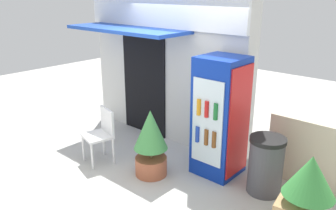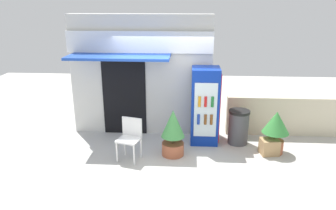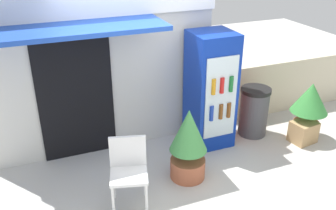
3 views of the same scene
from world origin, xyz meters
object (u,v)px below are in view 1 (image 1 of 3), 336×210
(drink_cooler, at_px, (220,117))
(trash_bin, at_px, (266,165))
(potted_plant_curbside, at_px, (309,186))
(plastic_chair, at_px, (102,131))
(potted_plant_near_shop, at_px, (151,141))

(drink_cooler, height_order, trash_bin, drink_cooler)
(potted_plant_curbside, bearing_deg, plastic_chair, -171.60)
(plastic_chair, relative_size, trash_bin, 1.09)
(drink_cooler, bearing_deg, potted_plant_near_shop, -133.76)
(potted_plant_curbside, xyz_separation_m, trash_bin, (-0.74, 0.45, -0.18))
(potted_plant_near_shop, distance_m, trash_bin, 1.70)
(potted_plant_near_shop, bearing_deg, plastic_chair, -166.74)
(drink_cooler, relative_size, trash_bin, 2.20)
(plastic_chair, distance_m, trash_bin, 2.62)
(potted_plant_near_shop, height_order, trash_bin, potted_plant_near_shop)
(drink_cooler, distance_m, plastic_chair, 1.94)
(drink_cooler, bearing_deg, plastic_chair, -149.27)
(drink_cooler, height_order, potted_plant_near_shop, drink_cooler)
(drink_cooler, height_order, potted_plant_curbside, drink_cooler)
(drink_cooler, relative_size, potted_plant_near_shop, 1.74)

